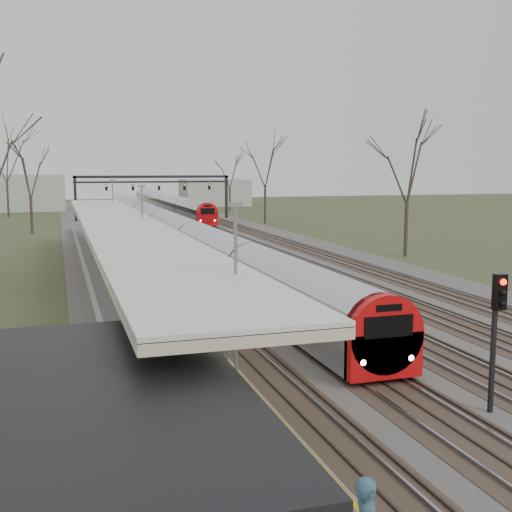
{
  "coord_description": "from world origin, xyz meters",
  "views": [
    {
      "loc": [
        -12.3,
        -2.74,
        6.97
      ],
      "look_at": [
        -1.52,
        32.06,
        2.0
      ],
      "focal_mm": 45.0,
      "sensor_mm": 36.0,
      "label": 1
    }
  ],
  "objects": [
    {
      "name": "track_bed",
      "position": [
        0.26,
        55.0,
        0.06
      ],
      "size": [
        24.0,
        160.0,
        0.22
      ],
      "color": "#474442",
      "rests_on": "ground"
    },
    {
      "name": "platform",
      "position": [
        -9.05,
        37.5,
        0.5
      ],
      "size": [
        3.5,
        69.0,
        1.0
      ],
      "primitive_type": "cube",
      "color": "#9E9B93",
      "rests_on": "ground"
    },
    {
      "name": "canopy",
      "position": [
        -9.05,
        32.99,
        3.93
      ],
      "size": [
        4.1,
        50.0,
        3.11
      ],
      "color": "slate",
      "rests_on": "platform"
    },
    {
      "name": "station_building",
      "position": [
        -12.5,
        8.0,
        1.6
      ],
      "size": [
        6.0,
        9.0,
        3.2
      ],
      "primitive_type": "cube",
      "color": "silver",
      "rests_on": "ground"
    },
    {
      "name": "signal_gantry",
      "position": [
        0.29,
        84.99,
        4.91
      ],
      "size": [
        21.0,
        0.59,
        6.08
      ],
      "color": "black",
      "rests_on": "ground"
    },
    {
      "name": "tree_east_far",
      "position": [
        14.0,
        42.0,
        7.29
      ],
      "size": [
        5.0,
        5.0,
        10.3
      ],
      "color": "#2D231C",
      "rests_on": "ground"
    },
    {
      "name": "train_near",
      "position": [
        -2.5,
        59.71,
        1.48
      ],
      "size": [
        2.62,
        90.21,
        3.05
      ],
      "color": "#B5B8C0",
      "rests_on": "ground"
    },
    {
      "name": "train_far",
      "position": [
        4.5,
        100.5,
        1.48
      ],
      "size": [
        2.62,
        60.21,
        3.05
      ],
      "color": "#B5B8C0",
      "rests_on": "ground"
    },
    {
      "name": "signal_post",
      "position": [
        -0.75,
        11.92,
        2.72
      ],
      "size": [
        0.35,
        0.45,
        4.1
      ],
      "color": "black",
      "rests_on": "ground"
    }
  ]
}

